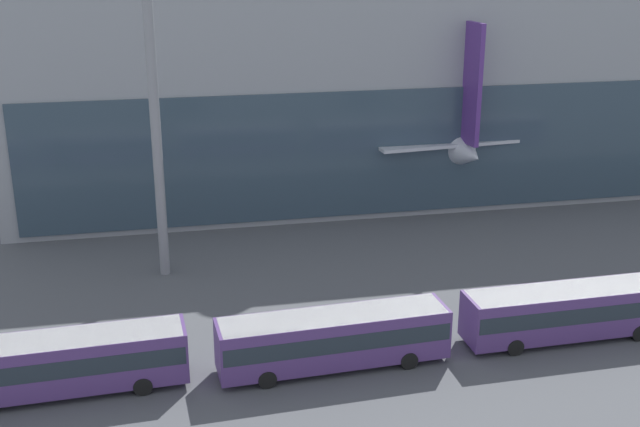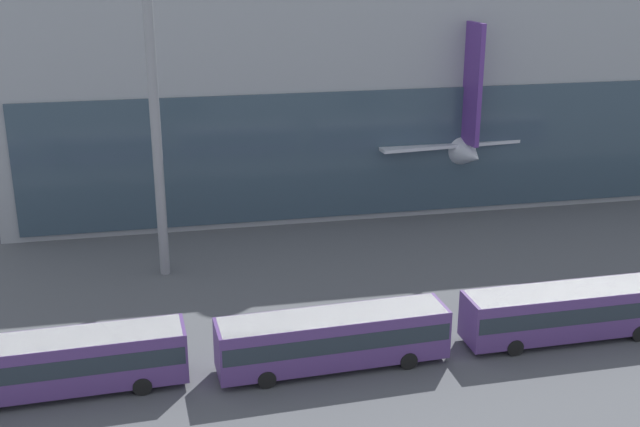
{
  "view_description": "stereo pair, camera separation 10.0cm",
  "coord_description": "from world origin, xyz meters",
  "views": [
    {
      "loc": [
        -12.51,
        -27.25,
        22.54
      ],
      "look_at": [
        -1.5,
        25.69,
        4.0
      ],
      "focal_mm": 45.0,
      "sensor_mm": 36.0,
      "label": 1
    },
    {
      "loc": [
        -12.41,
        -27.27,
        22.54
      ],
      "look_at": [
        -1.5,
        25.69,
        4.0
      ],
      "focal_mm": 45.0,
      "sensor_mm": 36.0,
      "label": 2
    }
  ],
  "objects": [
    {
      "name": "airliner_at_gate_far",
      "position": [
        11.18,
        49.14,
        5.62
      ],
      "size": [
        34.3,
        35.77,
        16.34
      ],
      "rotation": [
        0.0,
        0.0,
        1.67
      ],
      "color": "silver",
      "rests_on": "ground_plane"
    },
    {
      "name": "shuttle_bus_1",
      "position": [
        -18.15,
        11.45,
        1.87
      ],
      "size": [
        12.96,
        3.33,
        3.17
      ],
      "rotation": [
        0.0,
        0.0,
        0.05
      ],
      "color": "#56387A",
      "rests_on": "ground_plane"
    },
    {
      "name": "shuttle_bus_2",
      "position": [
        -3.75,
        11.21,
        1.87
      ],
      "size": [
        12.96,
        3.38,
        3.17
      ],
      "rotation": [
        0.0,
        0.0,
        0.05
      ],
      "color": "#56387A",
      "rests_on": "ground_plane"
    },
    {
      "name": "shuttle_bus_3",
      "position": [
        10.65,
        11.7,
        1.87
      ],
      "size": [
        12.89,
        2.99,
        3.17
      ],
      "rotation": [
        0.0,
        0.0,
        0.02
      ],
      "color": "#56387A",
      "rests_on": "ground_plane"
    },
    {
      "name": "floodlight_mast",
      "position": [
        -12.59,
        26.53,
        16.5
      ],
      "size": [
        2.08,
        2.08,
        29.35
      ],
      "color": "gray",
      "rests_on": "ground_plane"
    }
  ]
}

